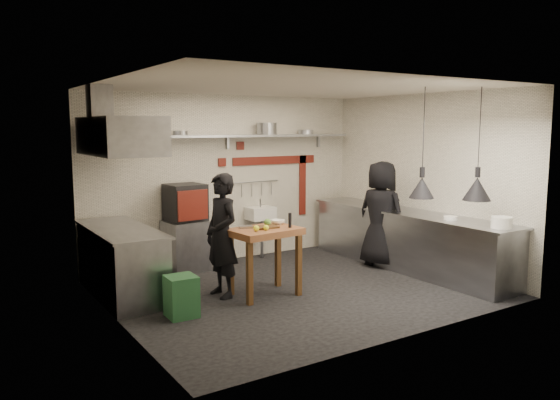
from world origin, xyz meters
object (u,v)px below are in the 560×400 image
oven_stand (186,246)px  combi_oven (185,202)px  chef_left (222,235)px  green_bin (181,296)px  chef_right (381,214)px  prep_table (265,262)px

oven_stand → combi_oven: (0.01, 0.02, 0.69)m
chef_left → green_bin: bearing=-63.4°
oven_stand → chef_right: size_ratio=0.46×
oven_stand → green_bin: 2.17m
combi_oven → prep_table: 1.94m
combi_oven → prep_table: bearing=-83.0°
oven_stand → green_bin: size_ratio=1.60×
combi_oven → chef_left: chef_left is taller
chef_right → chef_left: bearing=75.3°
combi_oven → prep_table: size_ratio=0.63×
combi_oven → chef_left: (-0.13, -1.53, -0.26)m
chef_left → prep_table: bearing=57.9°
green_bin → chef_right: chef_right is taller
green_bin → chef_left: bearing=30.4°
oven_stand → chef_right: chef_right is taller
green_bin → prep_table: prep_table is taller
oven_stand → combi_oven: combi_oven is taller
prep_table → chef_right: size_ratio=0.53×
chef_left → combi_oven: bearing=171.2°
oven_stand → chef_left: size_ratio=0.48×
combi_oven → green_bin: (-0.91, -1.99, -0.84)m
oven_stand → chef_left: (-0.12, -1.51, 0.43)m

